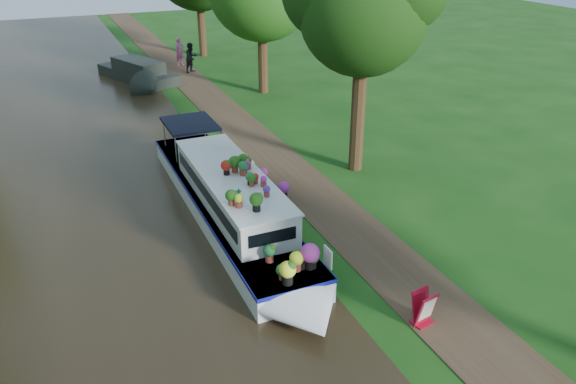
{
  "coord_description": "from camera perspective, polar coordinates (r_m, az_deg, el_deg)",
  "views": [
    {
      "loc": [
        -7.17,
        -15.19,
        9.18
      ],
      "look_at": [
        -0.67,
        -0.36,
        1.3
      ],
      "focal_mm": 35.0,
      "sensor_mm": 36.0,
      "label": 1
    }
  ],
  "objects": [
    {
      "name": "towpath",
      "position": [
        19.62,
        4.57,
        -1.99
      ],
      "size": [
        2.2,
        100.0,
        0.03
      ],
      "primitive_type": "cube",
      "color": "#412E1E",
      "rests_on": "ground"
    },
    {
      "name": "canal_water",
      "position": [
        17.78,
        -16.53,
        -6.3
      ],
      "size": [
        10.0,
        100.0,
        0.02
      ],
      "primitive_type": "cube",
      "color": "black",
      "rests_on": "ground"
    },
    {
      "name": "pedestrian_pink",
      "position": [
        40.49,
        -10.93,
        13.82
      ],
      "size": [
        0.82,
        0.69,
        1.91
      ],
      "primitive_type": "imported",
      "rotation": [
        0.0,
        0.0,
        0.39
      ],
      "color": "pink",
      "rests_on": "towpath"
    },
    {
      "name": "ground",
      "position": [
        19.14,
        1.39,
        -2.71
      ],
      "size": [
        100.0,
        100.0,
        0.0
      ],
      "primitive_type": "plane",
      "color": "#143F0F",
      "rests_on": "ground"
    },
    {
      "name": "verge_plant",
      "position": [
        23.06,
        -5.22,
        2.87
      ],
      "size": [
        0.4,
        0.37,
        0.37
      ],
      "primitive_type": "imported",
      "rotation": [
        0.0,
        0.0,
        -0.32
      ],
      "color": "#21651E",
      "rests_on": "ground"
    },
    {
      "name": "second_boat",
      "position": [
        37.01,
        -14.93,
        11.63
      ],
      "size": [
        4.28,
        7.65,
        1.39
      ],
      "rotation": [
        0.0,
        0.0,
        0.38
      ],
      "color": "black",
      "rests_on": "canal_water"
    },
    {
      "name": "pedestrian_dark",
      "position": [
        38.54,
        -9.79,
        13.31
      ],
      "size": [
        1.17,
        1.1,
        1.92
      ],
      "primitive_type": "imported",
      "rotation": [
        0.0,
        0.0,
        0.54
      ],
      "color": "black",
      "rests_on": "towpath"
    },
    {
      "name": "sandwich_board",
      "position": [
        14.65,
        13.63,
        -11.53
      ],
      "size": [
        0.61,
        0.55,
        0.92
      ],
      "rotation": [
        0.0,
        0.0,
        0.19
      ],
      "color": "#A90C25",
      "rests_on": "towpath"
    },
    {
      "name": "plant_boat",
      "position": [
        18.47,
        -5.64,
        -0.99
      ],
      "size": [
        2.29,
        13.52,
        2.22
      ],
      "color": "silver",
      "rests_on": "canal_water"
    }
  ]
}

